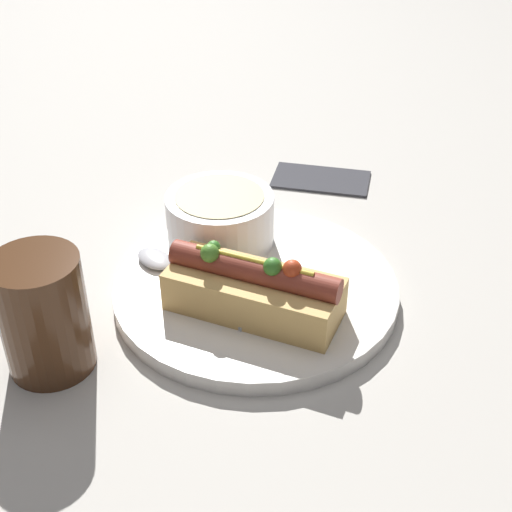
# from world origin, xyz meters

# --- Properties ---
(ground_plane) EXTENTS (4.00, 4.00, 0.00)m
(ground_plane) POSITION_xyz_m (0.00, 0.00, 0.00)
(ground_plane) COLOR #BCB7AD
(dinner_plate) EXTENTS (0.26, 0.26, 0.01)m
(dinner_plate) POSITION_xyz_m (0.00, 0.00, 0.01)
(dinner_plate) COLOR white
(dinner_plate) RESTS_ON ground_plane
(hot_dog) EXTENTS (0.16, 0.11, 0.06)m
(hot_dog) POSITION_xyz_m (-0.00, -0.04, 0.04)
(hot_dog) COLOR #DBAD60
(hot_dog) RESTS_ON dinner_plate
(soup_bowl) EXTENTS (0.11, 0.11, 0.05)m
(soup_bowl) POSITION_xyz_m (-0.04, 0.07, 0.04)
(soup_bowl) COLOR white
(soup_bowl) RESTS_ON dinner_plate
(spoon) EXTENTS (0.12, 0.12, 0.01)m
(spoon) POSITION_xyz_m (-0.09, 0.01, 0.02)
(spoon) COLOR #B7B7BC
(spoon) RESTS_ON dinner_plate
(drinking_glass) EXTENTS (0.07, 0.07, 0.10)m
(drinking_glass) POSITION_xyz_m (-0.16, -0.10, 0.05)
(drinking_glass) COLOR #4C2D19
(drinking_glass) RESTS_ON ground_plane
(napkin) EXTENTS (0.12, 0.08, 0.01)m
(napkin) POSITION_xyz_m (0.07, 0.22, 0.00)
(napkin) COLOR #333338
(napkin) RESTS_ON ground_plane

